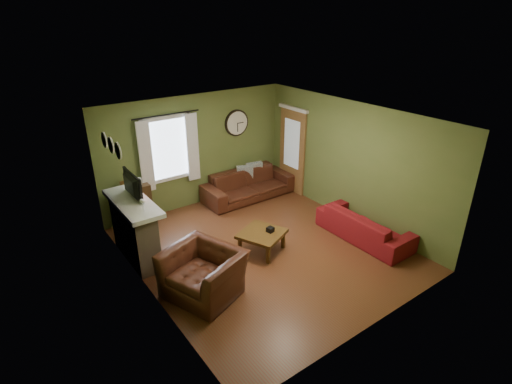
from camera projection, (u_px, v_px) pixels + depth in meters
floor at (264, 249)px, 7.81m from camera, size 4.60×5.20×0.00m
ceiling at (265, 118)px, 6.73m from camera, size 4.60×5.20×0.00m
wall_left at (143, 224)px, 6.04m from camera, size 0.00×5.20×2.60m
wall_right at (350, 162)px, 8.50m from camera, size 0.00×5.20×2.60m
wall_back at (196, 151)px, 9.18m from camera, size 4.60×0.00×2.60m
wall_front at (381, 252)px, 5.35m from camera, size 4.60×0.00×2.60m
fireplace at (135, 232)px, 7.30m from camera, size 0.40×1.40×1.10m
firebox at (146, 241)px, 7.51m from camera, size 0.04×0.60×0.55m
mantel at (132, 203)px, 7.07m from camera, size 0.58×1.60×0.08m
tv at (129, 189)px, 7.10m from camera, size 0.08×0.60×0.35m
tv_screen at (133, 185)px, 7.12m from camera, size 0.02×0.62×0.36m
medallion_left at (118, 151)px, 6.24m from camera, size 0.28×0.28×0.03m
medallion_mid at (111, 145)px, 6.50m from camera, size 0.28×0.28×0.03m
medallion_right at (104, 140)px, 6.76m from camera, size 0.28×0.28×0.03m
window_pane at (168, 149)px, 8.71m from camera, size 1.00×0.02×1.30m
curtain_rod at (166, 115)px, 8.32m from camera, size 0.03×0.03×1.50m
curtain_left at (146, 157)px, 8.36m from camera, size 0.28×0.04×1.55m
curtain_right at (193, 147)px, 8.95m from camera, size 0.28×0.04×1.55m
wall_clock at (237, 123)px, 9.52m from camera, size 0.64×0.06×0.64m
door at (292, 151)px, 9.94m from camera, size 0.05×0.90×2.10m
bookshelf at (133, 206)px, 8.51m from camera, size 0.76×0.32×0.90m
book at (127, 181)px, 8.46m from camera, size 0.25×0.25×0.02m
sofa_brown at (249, 185)px, 9.84m from camera, size 2.30×0.90×0.67m
pillow_left at (254, 170)px, 10.13m from camera, size 0.44×0.20×0.42m
pillow_right at (245, 173)px, 9.94m from camera, size 0.42×0.28×0.41m
sofa_red at (364, 226)px, 8.06m from camera, size 0.78×2.00×0.58m
armchair at (203, 273)px, 6.45m from camera, size 1.38×1.47×0.77m
coffee_table at (262, 242)px, 7.66m from camera, size 1.01×1.01×0.41m
tissue_box at (270, 232)px, 7.61m from camera, size 0.14×0.14×0.09m
wine_glass_a at (143, 206)px, 6.64m from camera, size 0.08×0.08×0.22m
wine_glass_b at (142, 205)px, 6.69m from camera, size 0.07×0.07×0.20m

